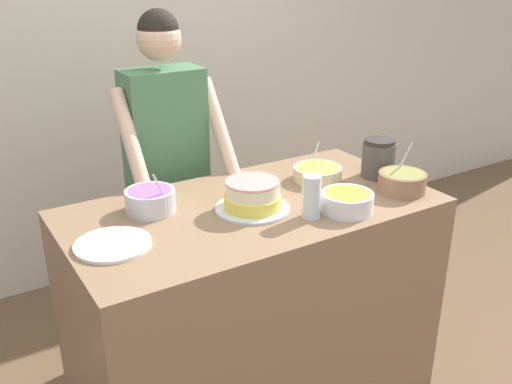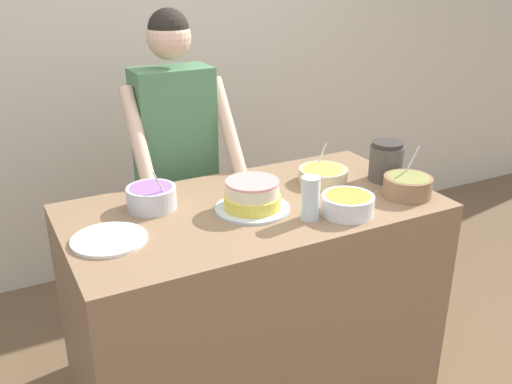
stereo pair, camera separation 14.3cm
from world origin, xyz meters
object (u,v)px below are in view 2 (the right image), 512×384
Objects in this scene: frosting_bowl_orange at (348,204)px; frosting_bowl_purple at (152,197)px; frosting_bowl_olive at (408,185)px; drinking_glass at (310,198)px; ceramic_plate at (109,239)px; cake at (252,196)px; frosting_bowl_yellow at (323,174)px; person_baker at (176,149)px; stoneware_jar at (386,161)px.

frosting_bowl_purple is at bearing 148.47° from frosting_bowl_orange.
frosting_bowl_olive is 0.46m from drinking_glass.
frosting_bowl_orange is at bearing -12.70° from ceramic_plate.
frosting_bowl_orange is (0.29, -0.19, -0.01)m from cake.
ceramic_plate is (-0.21, -0.19, -0.04)m from frosting_bowl_purple.
ceramic_plate is (-0.54, -0.01, -0.05)m from cake.
frosting_bowl_yellow reaches higher than frosting_bowl_orange.
person_baker is 5.62× the size of cake.
frosting_bowl_purple is at bearing 174.55° from frosting_bowl_yellow.
frosting_bowl_olive reaches higher than frosting_bowl_orange.
cake is at bearing 146.07° from frosting_bowl_orange.
ceramic_plate is 1.53× the size of stoneware_jar.
person_baker reaches higher than frosting_bowl_yellow.
frosting_bowl_orange is (0.36, -0.82, -0.02)m from person_baker.
cake is 1.52× the size of frosting_bowl_purple.
cake is (0.07, -0.63, -0.01)m from person_baker.
drinking_glass is at bearing -179.49° from frosting_bowl_olive.
frosting_bowl_olive is (0.60, -0.16, -0.01)m from cake.
ceramic_plate is at bearing 172.31° from frosting_bowl_olive.
stoneware_jar is at bearing -21.99° from frosting_bowl_yellow.
cake is 1.12× the size of ceramic_plate.
frosting_bowl_purple reaches higher than drinking_glass.
stoneware_jar reaches higher than cake.
drinking_glass reaches higher than ceramic_plate.
frosting_bowl_yellow is at bearing -5.45° from frosting_bowl_purple.
frosting_bowl_orange is 0.41m from stoneware_jar.
drinking_glass is (-0.24, -0.28, 0.05)m from frosting_bowl_yellow.
drinking_glass is at bearing -130.97° from frosting_bowl_yellow.
frosting_bowl_purple is at bearing -120.27° from person_baker.
cake is 1.71× the size of stoneware_jar.
person_baker is at bearing 139.10° from stoneware_jar.
frosting_bowl_olive reaches higher than ceramic_plate.
cake is at bearing -83.74° from person_baker.
frosting_bowl_olive is 0.99m from frosting_bowl_purple.
frosting_bowl_orange is at bearing -33.93° from cake.
frosting_bowl_purple is at bearing 42.35° from ceramic_plate.
cake is 0.35m from frosting_bowl_orange.
cake is 0.64m from stoneware_jar.
person_baker is at bearing 105.13° from drinking_glass.
stoneware_jar reaches higher than frosting_bowl_orange.
frosting_bowl_orange is 0.85m from ceramic_plate.
frosting_bowl_purple is at bearing 159.55° from frosting_bowl_olive.
frosting_bowl_purple is (-0.72, 0.07, 0.01)m from frosting_bowl_yellow.
cake is 0.41m from frosting_bowl_yellow.
stoneware_jar is (0.04, 0.18, 0.04)m from frosting_bowl_olive.
stoneware_jar is at bearing 1.18° from ceramic_plate.
frosting_bowl_yellow is at bearing 158.01° from stoneware_jar.
cake is 0.22m from drinking_glass.
cake is 1.38× the size of frosting_bowl_yellow.
frosting_bowl_olive is 1.03× the size of frosting_bowl_purple.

